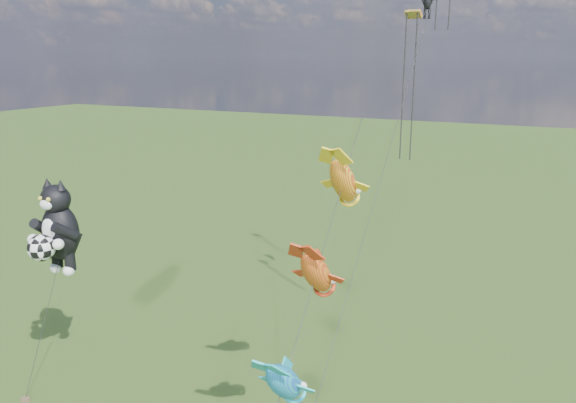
% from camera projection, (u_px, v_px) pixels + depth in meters
% --- Properties ---
extents(cat_kite_rig, '(2.52, 4.18, 11.96)m').
position_uv_depth(cat_kite_rig, '(56.00, 228.00, 30.26)').
color(cat_kite_rig, brown).
rests_on(cat_kite_rig, ground).
extents(fish_windsock_rig, '(1.38, 15.96, 15.81)m').
position_uv_depth(fish_windsock_rig, '(301.00, 326.00, 20.10)').
color(fish_windsock_rig, brown).
rests_on(fish_windsock_rig, ground).
extents(parafoil_rig, '(2.61, 17.53, 27.87)m').
position_uv_depth(parafoil_rig, '(426.00, 5.00, 30.98)').
color(parafoil_rig, brown).
rests_on(parafoil_rig, ground).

